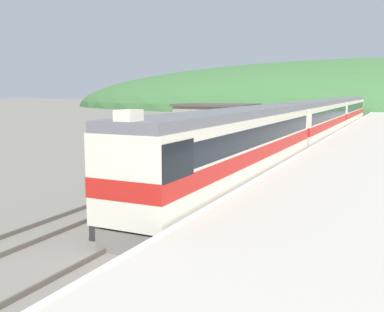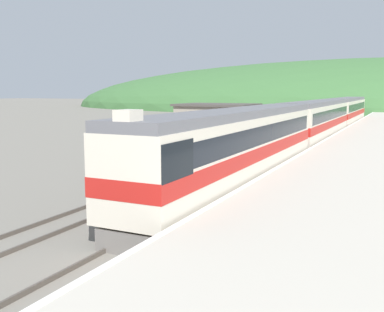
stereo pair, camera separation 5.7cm
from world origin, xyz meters
name	(u,v)px [view 2 (the right image)]	position (x,y,z in m)	size (l,w,h in m)	color
track_main	(343,129)	(0.00, 70.00, 0.08)	(1.52, 180.00, 0.16)	#4C443D
track_siding	(313,128)	(-4.20, 70.00, 0.08)	(1.52, 180.00, 0.16)	#4C443D
platform	(373,142)	(5.18, 50.00, 0.57)	(7.19, 140.00, 1.15)	#BCB5A5
distant_hills	(378,109)	(0.00, 146.35, 0.00)	(204.36, 91.96, 28.95)	#3D6B38
station_shed	(217,122)	(-10.57, 49.84, 1.98)	(8.12, 6.29, 3.93)	gray
express_train_lead_car	(238,147)	(0.00, 27.20, 2.37)	(2.90, 21.89, 4.70)	black
carriage_second	(318,121)	(0.00, 50.22, 2.36)	(2.89, 21.91, 4.34)	black
carriage_third	(347,111)	(0.00, 73.01, 2.36)	(2.89, 21.91, 4.34)	black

